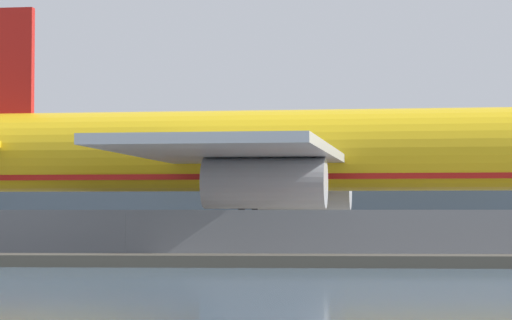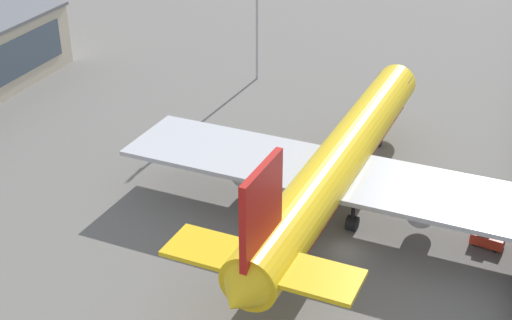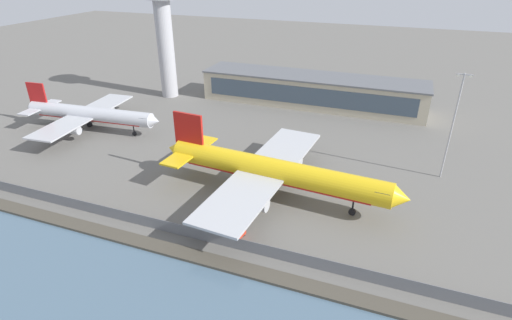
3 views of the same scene
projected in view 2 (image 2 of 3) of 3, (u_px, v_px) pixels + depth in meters
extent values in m
plane|color=#66635E|center=(346.00, 251.00, 70.47)|extent=(500.00, 500.00, 0.00)
cylinder|color=yellow|center=(341.00, 158.00, 74.68)|extent=(47.31, 8.53, 5.00)
cone|color=yellow|center=(399.00, 79.00, 94.76)|extent=(3.60, 4.99, 4.75)
cone|color=yellow|center=(239.00, 296.00, 54.59)|extent=(3.58, 4.74, 4.50)
cube|color=#232D3D|center=(394.00, 83.00, 91.84)|extent=(3.06, 4.45, 1.50)
cube|color=red|center=(340.00, 170.00, 75.32)|extent=(40.19, 7.01, 0.90)
cube|color=#B7BABF|center=(234.00, 153.00, 77.16)|extent=(12.03, 23.31, 0.50)
cube|color=#B7BABF|center=(444.00, 197.00, 68.99)|extent=(12.03, 23.31, 0.50)
cylinder|color=#B7BABF|center=(255.00, 164.00, 78.40)|extent=(6.78, 3.24, 2.75)
cylinder|color=#B7BABF|center=(427.00, 200.00, 71.54)|extent=(6.78, 3.24, 2.75)
cube|color=red|center=(262.00, 214.00, 55.64)|extent=(7.08, 1.13, 8.51)
cube|color=yellow|center=(216.00, 251.00, 59.30)|extent=(5.32, 8.61, 0.40)
cube|color=yellow|center=(309.00, 275.00, 56.30)|extent=(5.32, 8.61, 0.40)
cylinder|color=black|center=(380.00, 131.00, 89.82)|extent=(0.35, 0.35, 2.93)
cylinder|color=black|center=(379.00, 141.00, 90.50)|extent=(1.44, 0.65, 1.40)
cylinder|color=black|center=(305.00, 200.00, 74.83)|extent=(0.40, 0.40, 2.93)
cylinder|color=black|center=(305.00, 212.00, 75.51)|extent=(1.69, 1.24, 1.61)
cylinder|color=black|center=(353.00, 211.00, 72.93)|extent=(0.40, 0.40, 2.93)
cylinder|color=black|center=(352.00, 223.00, 73.61)|extent=(1.69, 1.24, 1.61)
cube|color=red|center=(488.00, 239.00, 70.92)|extent=(2.18, 3.44, 1.11)
cube|color=#283847|center=(485.00, 232.00, 70.72)|extent=(1.47, 1.34, 0.50)
cylinder|color=black|center=(475.00, 243.00, 71.04)|extent=(0.35, 0.73, 0.70)
cylinder|color=black|center=(479.00, 237.00, 72.07)|extent=(0.35, 0.73, 0.70)
cylinder|color=black|center=(495.00, 249.00, 70.14)|extent=(0.35, 0.73, 0.70)
cylinder|color=black|center=(499.00, 242.00, 71.17)|extent=(0.35, 0.73, 0.70)
cylinder|color=#A8A8AD|center=(257.00, 2.00, 105.91)|extent=(0.36, 0.36, 24.23)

